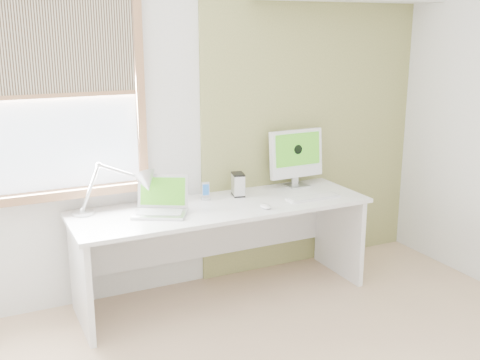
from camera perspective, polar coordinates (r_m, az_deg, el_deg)
room at (r=2.90m, az=9.05°, el=0.98°), size 4.04×3.54×2.64m
accent_wall at (r=4.87m, az=7.15°, el=6.59°), size 2.00×0.02×2.60m
window at (r=4.09m, az=-17.07°, el=7.99°), size 1.20×0.14×1.42m
desk at (r=4.34m, az=-2.07°, el=-4.74°), size 2.20×0.70×0.73m
desk_lamp at (r=4.08m, az=-10.43°, el=-0.54°), size 0.62×0.33×0.37m
laptop at (r=4.07m, az=-7.79°, el=-2.36°), size 0.46×0.43×0.25m
phone_dock at (r=4.35m, az=-3.41°, el=-1.47°), size 0.08×0.08×0.14m
external_drive at (r=4.44m, az=-0.19°, el=-0.44°), size 0.11×0.15×0.18m
imac at (r=4.70m, az=5.57°, el=2.51°), size 0.48×0.16×0.46m
keyboard at (r=4.41m, az=7.25°, el=-1.73°), size 0.42×0.12×0.02m
mouse at (r=4.14m, az=2.53°, el=-2.62°), size 0.08×0.12×0.03m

